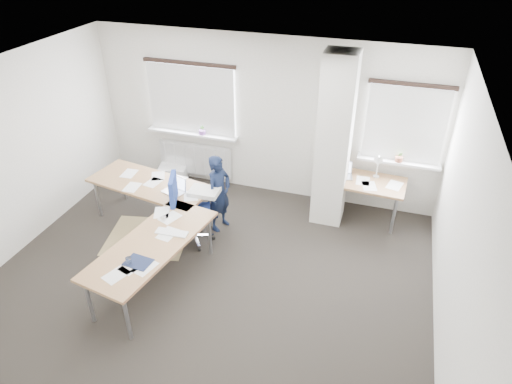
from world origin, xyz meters
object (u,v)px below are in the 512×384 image
(desk_side, at_px, (361,182))
(task_chair, at_px, (191,224))
(desk_main, at_px, (154,212))
(person, at_px, (219,193))

(desk_side, relative_size, task_chair, 1.24)
(desk_side, bearing_deg, task_chair, -145.82)
(desk_main, bearing_deg, person, 61.64)
(task_chair, height_order, person, person)
(desk_main, bearing_deg, task_chair, 54.26)
(desk_main, relative_size, task_chair, 2.58)
(task_chair, bearing_deg, person, 38.95)
(desk_main, relative_size, person, 2.32)
(desk_side, bearing_deg, desk_main, -143.68)
(desk_side, distance_m, task_chair, 2.79)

